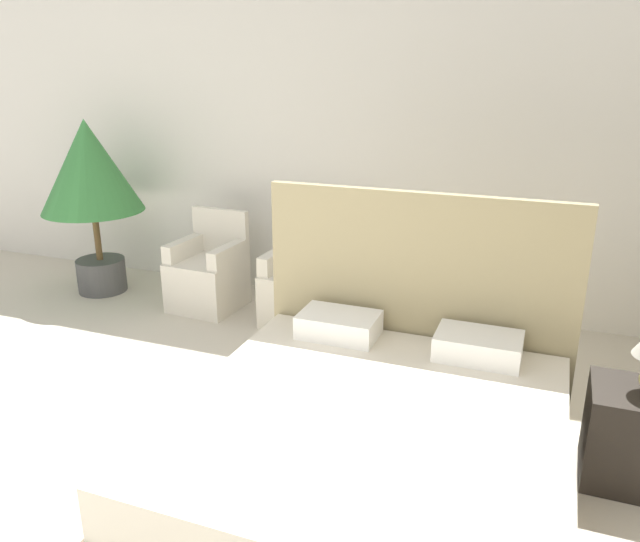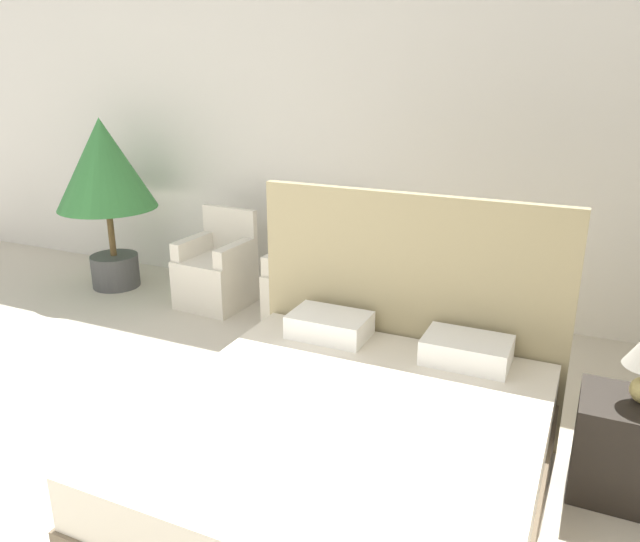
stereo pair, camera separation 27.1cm
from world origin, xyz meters
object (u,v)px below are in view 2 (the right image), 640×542
armchair_near_window_right (307,289)px  nightstand (628,448)px  armchair_near_window_left (216,274)px  bed (350,447)px  potted_palm (105,173)px

armchair_near_window_right → nightstand: bearing=-27.3°
armchair_near_window_left → armchair_near_window_right: (0.91, 0.00, 0.00)m
armchair_near_window_left → nightstand: 3.64m
bed → armchair_near_window_right: bed is taller
bed → potted_palm: (-3.30, 2.00, 0.81)m
armchair_near_window_right → potted_palm: size_ratio=0.53×
armchair_near_window_left → armchair_near_window_right: size_ratio=1.00×
bed → nightstand: size_ratio=3.72×
nightstand → armchair_near_window_left: bearing=158.1°
bed → potted_palm: 3.94m
bed → armchair_near_window_right: 2.34m
bed → armchair_near_window_right: (-1.20, 2.01, -0.03)m
potted_palm → nightstand: size_ratio=3.09×
potted_palm → nightstand: 4.83m
bed → potted_palm: potted_palm is taller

